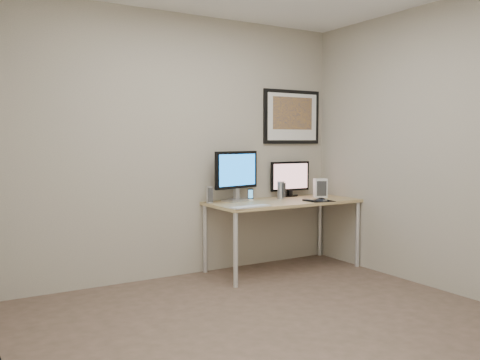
% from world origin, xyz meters
% --- Properties ---
extents(floor, '(3.60, 3.60, 0.00)m').
position_xyz_m(floor, '(0.00, 0.00, 0.00)').
color(floor, '#4D4030').
rests_on(floor, ground).
extents(room, '(3.60, 3.60, 3.60)m').
position_xyz_m(room, '(0.00, 0.45, 1.64)').
color(room, white).
rests_on(room, ground).
extents(desk, '(1.60, 0.70, 0.73)m').
position_xyz_m(desk, '(1.00, 1.35, 0.66)').
color(desk, '#9B794B').
rests_on(desk, floor).
extents(framed_art, '(0.75, 0.04, 0.60)m').
position_xyz_m(framed_art, '(1.35, 1.68, 1.62)').
color(framed_art, black).
rests_on(framed_art, room).
extents(monitor_large, '(0.56, 0.24, 0.52)m').
position_xyz_m(monitor_large, '(0.56, 1.57, 1.02)').
color(monitor_large, '#B6B6BB').
rests_on(monitor_large, desk).
extents(monitor_tv, '(0.50, 0.12, 0.39)m').
position_xyz_m(monitor_tv, '(1.29, 1.63, 0.94)').
color(monitor_tv, black).
rests_on(monitor_tv, desk).
extents(speaker_left, '(0.09, 0.09, 0.17)m').
position_xyz_m(speaker_left, '(0.24, 1.56, 0.82)').
color(speaker_left, '#B6B6BB').
rests_on(speaker_left, desk).
extents(speaker_right, '(0.10, 0.10, 0.19)m').
position_xyz_m(speaker_right, '(1.08, 1.50, 0.82)').
color(speaker_right, '#B6B6BB').
rests_on(speaker_right, desk).
extents(phone_dock, '(0.08, 0.08, 0.13)m').
position_xyz_m(phone_dock, '(0.71, 1.53, 0.79)').
color(phone_dock, black).
rests_on(phone_dock, desk).
extents(keyboard, '(0.43, 0.16, 0.01)m').
position_xyz_m(keyboard, '(0.42, 1.07, 0.74)').
color(keyboard, silver).
rests_on(keyboard, desk).
extents(mousepad, '(0.28, 0.25, 0.00)m').
position_xyz_m(mousepad, '(1.30, 1.12, 0.73)').
color(mousepad, black).
rests_on(mousepad, desk).
extents(mouse, '(0.07, 0.11, 0.03)m').
position_xyz_m(mouse, '(1.30, 1.09, 0.75)').
color(mouse, black).
rests_on(mouse, mousepad).
extents(remote, '(0.06, 0.17, 0.02)m').
position_xyz_m(remote, '(1.19, 1.15, 0.74)').
color(remote, black).
rests_on(remote, desk).
extents(fan_unit, '(0.16, 0.14, 0.21)m').
position_xyz_m(fan_unit, '(1.52, 1.38, 0.83)').
color(fan_unit, silver).
rests_on(fan_unit, desk).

